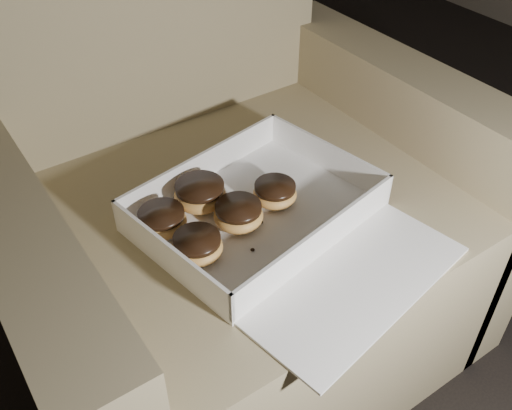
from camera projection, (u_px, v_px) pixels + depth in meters
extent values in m
cube|color=#857854|center=(243.00, 267.00, 1.19)|extent=(0.73, 0.73, 0.42)
cube|color=#857854|center=(51.00, 332.00, 0.98)|extent=(0.12, 0.73, 0.57)
cube|color=#857854|center=(385.00, 175.00, 1.32)|extent=(0.12, 0.73, 0.57)
cube|color=white|center=(256.00, 216.00, 0.99)|extent=(0.43, 0.35, 0.01)
cube|color=white|center=(202.00, 167.00, 1.05)|extent=(0.38, 0.08, 0.06)
cube|color=white|center=(319.00, 242.00, 0.89)|extent=(0.38, 0.08, 0.06)
cube|color=white|center=(169.00, 257.00, 0.87)|extent=(0.06, 0.28, 0.06)
cube|color=white|center=(327.00, 156.00, 1.07)|extent=(0.06, 0.28, 0.06)
cube|color=#B94A56|center=(328.00, 155.00, 1.07)|extent=(0.05, 0.28, 0.05)
cube|color=white|center=(359.00, 284.00, 0.87)|extent=(0.40, 0.23, 0.01)
ellipsoid|color=#E3AE4F|center=(200.00, 195.00, 0.99)|extent=(0.09, 0.09, 0.04)
cylinder|color=black|center=(199.00, 187.00, 0.98)|extent=(0.09, 0.09, 0.01)
ellipsoid|color=#E3AE4F|center=(275.00, 194.00, 1.00)|extent=(0.08, 0.08, 0.04)
cylinder|color=black|center=(275.00, 187.00, 0.99)|extent=(0.07, 0.07, 0.01)
ellipsoid|color=#E3AE4F|center=(162.00, 222.00, 0.94)|extent=(0.08, 0.08, 0.04)
cylinder|color=black|center=(161.00, 214.00, 0.93)|extent=(0.08, 0.08, 0.01)
ellipsoid|color=#E3AE4F|center=(239.00, 216.00, 0.95)|extent=(0.08, 0.08, 0.04)
cylinder|color=black|center=(238.00, 208.00, 0.94)|extent=(0.08, 0.08, 0.01)
ellipsoid|color=#E3AE4F|center=(197.00, 247.00, 0.90)|extent=(0.08, 0.08, 0.04)
cylinder|color=black|center=(197.00, 240.00, 0.89)|extent=(0.08, 0.08, 0.01)
ellipsoid|color=black|center=(358.00, 212.00, 0.99)|extent=(0.01, 0.01, 0.00)
ellipsoid|color=black|center=(253.00, 250.00, 0.92)|extent=(0.01, 0.01, 0.00)
ellipsoid|color=black|center=(261.00, 222.00, 0.97)|extent=(0.01, 0.01, 0.00)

